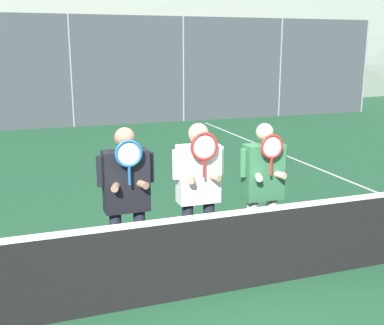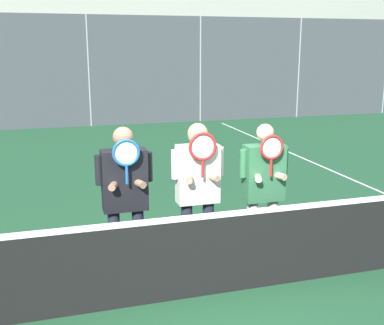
# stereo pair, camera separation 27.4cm
# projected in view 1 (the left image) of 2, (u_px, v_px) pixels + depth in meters

# --- Properties ---
(ground_plane) EXTENTS (120.00, 120.00, 0.00)m
(ground_plane) POSITION_uv_depth(u_px,v_px,m) (196.00, 297.00, 5.04)
(ground_plane) COLOR #1E4C2D
(hill_distant) EXTENTS (127.19, 70.66, 24.73)m
(hill_distant) POSITION_uv_depth(u_px,v_px,m) (35.00, 71.00, 51.31)
(hill_distant) COLOR gray
(hill_distant) RESTS_ON ground_plane
(clubhouse_building) EXTENTS (25.01, 5.50, 3.71)m
(clubhouse_building) POSITION_uv_depth(u_px,v_px,m) (14.00, 62.00, 21.43)
(clubhouse_building) COLOR beige
(clubhouse_building) RESTS_ON ground_plane
(fence_back) EXTENTS (22.72, 0.06, 3.55)m
(fence_back) POSITION_uv_depth(u_px,v_px,m) (71.00, 72.00, 15.31)
(fence_back) COLOR gray
(fence_back) RESTS_ON ground_plane
(tennis_net) EXTENTS (11.67, 0.09, 1.01)m
(tennis_net) POSITION_uv_depth(u_px,v_px,m) (196.00, 256.00, 4.93)
(tennis_net) COLOR gray
(tennis_net) RESTS_ON ground_plane
(court_line_right_sideline) EXTENTS (0.05, 16.00, 0.01)m
(court_line_right_sideline) POSITION_uv_depth(u_px,v_px,m) (356.00, 184.00, 9.19)
(court_line_right_sideline) COLOR white
(court_line_right_sideline) RESTS_ON ground_plane
(player_leftmost) EXTENTS (0.61, 0.34, 1.74)m
(player_leftmost) POSITION_uv_depth(u_px,v_px,m) (127.00, 192.00, 5.13)
(player_leftmost) COLOR #232838
(player_leftmost) RESTS_ON ground_plane
(player_center_left) EXTENTS (0.61, 0.34, 1.74)m
(player_center_left) POSITION_uv_depth(u_px,v_px,m) (199.00, 184.00, 5.41)
(player_center_left) COLOR #232838
(player_center_left) RESTS_ON ground_plane
(player_center_right) EXTENTS (0.59, 0.34, 1.71)m
(player_center_right) POSITION_uv_depth(u_px,v_px,m) (263.00, 183.00, 5.57)
(player_center_right) COLOR white
(player_center_right) RESTS_ON ground_plane
(car_left_of_center) EXTENTS (4.80, 2.05, 1.80)m
(car_left_of_center) POSITION_uv_depth(u_px,v_px,m) (34.00, 91.00, 18.14)
(car_left_of_center) COLOR #285638
(car_left_of_center) RESTS_ON ground_plane
(car_center) EXTENTS (4.09, 1.99, 1.90)m
(car_center) POSITION_uv_depth(u_px,v_px,m) (160.00, 86.00, 19.92)
(car_center) COLOR #B2B7BC
(car_center) RESTS_ON ground_plane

